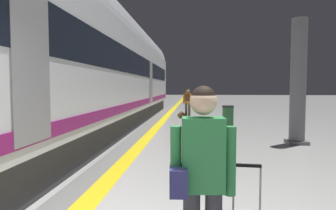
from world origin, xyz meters
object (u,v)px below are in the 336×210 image
object	(u,v)px
platform_pillar	(298,84)
waste_bin	(228,117)
duffel_bag_near	(182,115)
passenger_near	(188,100)
high_speed_train	(74,58)
traveller_foreground	(201,174)

from	to	relation	value
platform_pillar	waste_bin	distance (m)	3.67
duffel_bag_near	waste_bin	bearing A→B (deg)	-61.72
passenger_near	duffel_bag_near	size ratio (longest dim) A/B	3.60
high_speed_train	waste_bin	bearing A→B (deg)	33.06
traveller_foreground	duffel_bag_near	xyz separation A→B (m)	(-0.69, 13.20, -0.81)
high_speed_train	duffel_bag_near	bearing A→B (deg)	66.93
duffel_bag_near	platform_pillar	size ratio (longest dim) A/B	0.12
waste_bin	passenger_near	bearing A→B (deg)	113.18
high_speed_train	platform_pillar	xyz separation A→B (m)	(6.58, 0.19, -0.78)
traveller_foreground	platform_pillar	xyz separation A→B (m)	(2.94, 6.44, 0.77)
platform_pillar	high_speed_train	bearing A→B (deg)	-178.36
high_speed_train	waste_bin	distance (m)	6.26
duffel_bag_near	waste_bin	world-z (taller)	waste_bin
waste_bin	platform_pillar	bearing A→B (deg)	-61.89
traveller_foreground	waste_bin	xyz separation A→B (m)	(1.31, 9.48, -0.50)
high_speed_train	waste_bin	world-z (taller)	high_speed_train
high_speed_train	platform_pillar	world-z (taller)	high_speed_train
traveller_foreground	waste_bin	world-z (taller)	traveller_foreground
high_speed_train	passenger_near	world-z (taller)	high_speed_train
high_speed_train	passenger_near	bearing A→B (deg)	65.38
platform_pillar	waste_bin	bearing A→B (deg)	118.11
high_speed_train	traveller_foreground	distance (m)	7.40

